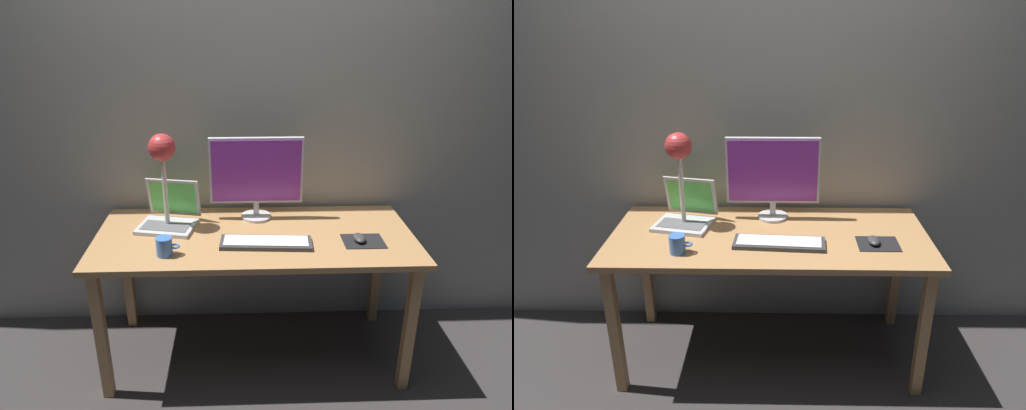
% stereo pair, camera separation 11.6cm
% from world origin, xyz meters
% --- Properties ---
extents(ground_plane, '(4.80, 4.80, 0.00)m').
position_xyz_m(ground_plane, '(0.00, 0.00, 0.00)').
color(ground_plane, '#383333').
rests_on(ground_plane, ground).
extents(back_wall, '(4.80, 0.06, 2.60)m').
position_xyz_m(back_wall, '(0.00, 0.40, 1.30)').
color(back_wall, '#9E998E').
rests_on(back_wall, ground).
extents(desk, '(1.60, 0.70, 0.74)m').
position_xyz_m(desk, '(0.00, 0.00, 0.66)').
color(desk, tan).
rests_on(desk, ground).
extents(monitor, '(0.49, 0.16, 0.45)m').
position_xyz_m(monitor, '(0.01, 0.20, 0.99)').
color(monitor, silver).
rests_on(monitor, desk).
extents(keyboard_main, '(0.45, 0.17, 0.03)m').
position_xyz_m(keyboard_main, '(0.05, -0.12, 0.75)').
color(keyboard_main, '#38383A').
rests_on(keyboard_main, desk).
extents(laptop, '(0.33, 0.31, 0.23)m').
position_xyz_m(laptop, '(-0.44, 0.14, 0.80)').
color(laptop, silver).
rests_on(laptop, desk).
extents(desk_lamp, '(0.17, 0.17, 0.50)m').
position_xyz_m(desk_lamp, '(-0.45, 0.10, 1.10)').
color(desk_lamp, beige).
rests_on(desk_lamp, desk).
extents(mousepad, '(0.20, 0.16, 0.00)m').
position_xyz_m(mousepad, '(0.53, -0.10, 0.74)').
color(mousepad, black).
rests_on(mousepad, desk).
extents(mouse, '(0.06, 0.10, 0.03)m').
position_xyz_m(mouse, '(0.51, -0.10, 0.76)').
color(mouse, '#38383A').
rests_on(mouse, mousepad).
extents(coffee_mug, '(0.11, 0.08, 0.09)m').
position_xyz_m(coffee_mug, '(-0.42, -0.21, 0.78)').
color(coffee_mug, '#3F72CC').
rests_on(coffee_mug, desk).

